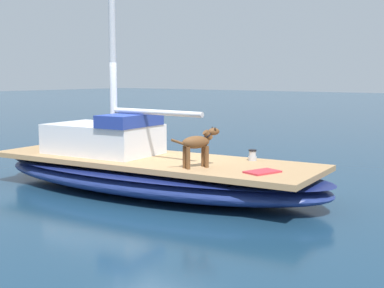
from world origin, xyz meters
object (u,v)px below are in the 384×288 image
Objects in this scene: sailboat_main at (151,174)px; dog_brown at (198,143)px; deck_winch at (252,155)px; deck_towel at (262,172)px.

dog_brown is at bearing -103.05° from sailboat_main.
dog_brown reaches higher than deck_winch.
dog_brown reaches higher than sailboat_main.
sailboat_main is 2.00m from deck_winch.
deck_towel is at bearing -91.55° from sailboat_main.
dog_brown is (-0.32, -1.38, 0.75)m from sailboat_main.
deck_winch is at bearing -16.09° from dog_brown.
sailboat_main is at bearing 88.45° from deck_towel.
deck_towel is (0.25, -1.13, -0.41)m from dog_brown.
sailboat_main is 8.45× the size of dog_brown.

